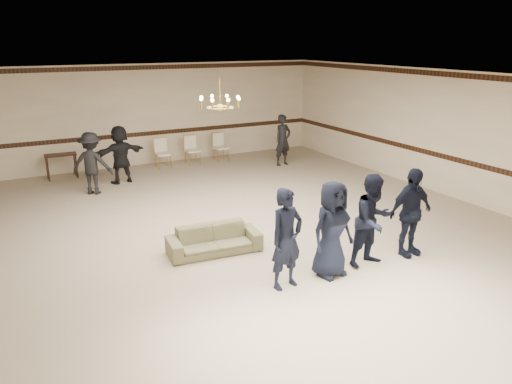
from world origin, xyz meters
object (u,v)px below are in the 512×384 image
boy_b (332,229)px  boy_a (287,239)px  chandelier (220,92)px  adult_left (92,163)px  boy_d (411,212)px  console_table (62,166)px  adult_mid (120,154)px  adult_right (283,140)px  banquet_chair_mid (193,150)px  banquet_chair_right (221,147)px  settee (214,240)px  banquet_chair_left (163,154)px  boy_c (373,220)px

boy_b → boy_a: bearing=171.8°
chandelier → adult_left: chandelier is taller
boy_d → console_table: size_ratio=1.93×
boy_d → adult_mid: bearing=114.8°
adult_right → banquet_chair_mid: bearing=140.4°
boy_b → adult_left: size_ratio=1.03×
boy_a → boy_b: bearing=-9.1°
boy_a → banquet_chair_right: (2.60, 8.50, -0.38)m
adult_left → banquet_chair_mid: (3.45, 1.75, -0.36)m
boy_b → banquet_chair_right: bearing=70.5°
banquet_chair_mid → settee: bearing=-107.7°
chandelier → boy_a: bearing=-95.6°
adult_left → adult_right: (6.00, 0.30, 0.00)m
chandelier → adult_right: 5.76m
banquet_chair_mid → console_table: 4.01m
adult_right → banquet_chair_left: adult_right is taller
boy_c → boy_d: 0.90m
boy_a → banquet_chair_right: boy_a is taller
boy_b → adult_mid: bearing=95.8°
boy_b → adult_right: (3.25, 7.05, -0.03)m
boy_a → adult_left: bearing=96.2°
boy_c → banquet_chair_mid: boy_c is taller
chandelier → adult_right: size_ratio=0.57×
adult_mid → adult_right: bearing=165.7°
boy_d → settee: boy_d is taller
chandelier → banquet_chair_mid: size_ratio=1.01×
boy_d → adult_left: (-4.55, 6.75, -0.03)m
adult_left → adult_mid: (0.90, 0.70, 0.00)m
boy_a → banquet_chair_mid: size_ratio=1.83×
adult_mid → chandelier: bearing=97.0°
banquet_chair_mid → boy_d: bearing=-82.8°
banquet_chair_left → adult_left: bearing=-142.6°
adult_left → banquet_chair_left: bearing=-112.4°
boy_b → banquet_chair_right: (1.70, 8.50, -0.38)m
boy_d → banquet_chair_right: size_ratio=1.83×
adult_mid → settee: bearing=84.6°
adult_right → console_table: bearing=156.0°
chandelier → boy_c: (1.48, -3.28, -2.03)m
settee → boy_b: bearing=-46.5°
adult_right → boy_d: bearing=-111.5°
settee → adult_right: (4.66, 5.25, 0.56)m
boy_c → settee: boy_c is taller
adult_left → boy_c: bearing=150.4°
boy_d → adult_right: size_ratio=1.03×
banquet_chair_mid → chandelier: bearing=-103.9°
settee → banquet_chair_mid: (2.11, 6.70, 0.20)m
banquet_chair_mid → console_table: (-4.00, 0.20, -0.09)m
adult_mid → banquet_chair_mid: 2.78m
banquet_chair_mid → adult_left: bearing=-153.2°
console_table → chandelier: bearing=-61.3°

